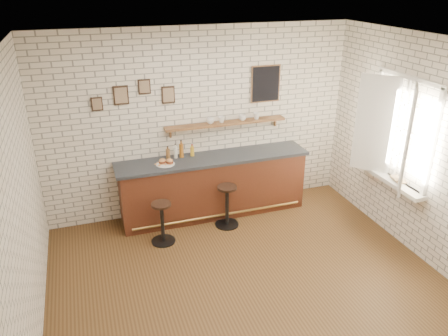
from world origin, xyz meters
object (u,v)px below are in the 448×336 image
(sandwich_plate, at_px, (165,164))
(bitters_bottle_white, at_px, (176,152))
(book_lower, at_px, (394,180))
(book_upper, at_px, (393,178))
(ciabatta_sandwich, at_px, (166,161))
(shelf_cup_d, at_px, (256,116))
(bar_counter, at_px, (214,185))
(bar_stool_right, at_px, (227,205))
(condiment_bottle_yellow, at_px, (192,151))
(bitters_bottle_brown, at_px, (168,154))
(shelf_cup_c, at_px, (242,118))
(shelf_cup_b, at_px, (221,120))
(bar_stool_left, at_px, (162,221))
(shelf_cup_a, at_px, (210,121))
(bitters_bottle_amber, at_px, (181,150))

(sandwich_plate, xyz_separation_m, bitters_bottle_white, (0.21, 0.21, 0.09))
(book_lower, height_order, book_upper, book_upper)
(ciabatta_sandwich, relative_size, book_upper, 1.24)
(ciabatta_sandwich, distance_m, shelf_cup_d, 1.67)
(shelf_cup_d, bearing_deg, bar_counter, -168.32)
(bitters_bottle_white, height_order, book_lower, bitters_bottle_white)
(bitters_bottle_white, height_order, shelf_cup_d, shelf_cup_d)
(bar_counter, relative_size, ciabatta_sandwich, 12.16)
(bar_stool_right, bearing_deg, book_upper, -25.66)
(shelf_cup_d, bearing_deg, bar_stool_right, -140.72)
(bar_counter, distance_m, condiment_bottle_yellow, 0.68)
(sandwich_plate, relative_size, bitters_bottle_brown, 1.34)
(sandwich_plate, bearing_deg, shelf_cup_d, 9.01)
(bitters_bottle_brown, bearing_deg, shelf_cup_c, 2.07)
(shelf_cup_c, bearing_deg, bar_counter, 110.16)
(bitters_bottle_brown, distance_m, condiment_bottle_yellow, 0.39)
(book_upper, bearing_deg, shelf_cup_b, 153.30)
(bar_stool_left, relative_size, shelf_cup_b, 6.03)
(sandwich_plate, relative_size, shelf_cup_b, 2.61)
(shelf_cup_a, distance_m, book_upper, 2.87)
(bitters_bottle_white, height_order, book_upper, bitters_bottle_white)
(bitters_bottle_brown, relative_size, bitters_bottle_white, 0.89)
(bitters_bottle_brown, distance_m, shelf_cup_b, 1.01)
(shelf_cup_b, bearing_deg, sandwich_plate, 128.77)
(sandwich_plate, distance_m, bitters_bottle_amber, 0.38)
(shelf_cup_b, bearing_deg, bitters_bottle_amber, 118.26)
(ciabatta_sandwich, xyz_separation_m, book_upper, (3.03, -1.44, -0.10))
(condiment_bottle_yellow, bearing_deg, bar_counter, -27.27)
(bitters_bottle_brown, xyz_separation_m, book_upper, (2.96, -1.65, -0.13))
(bar_stool_right, xyz_separation_m, shelf_cup_d, (0.73, 0.64, 1.19))
(sandwich_plate, height_order, shelf_cup_c, shelf_cup_c)
(bar_stool_left, distance_m, shelf_cup_a, 1.75)
(bitters_bottle_amber, distance_m, shelf_cup_b, 0.80)
(condiment_bottle_yellow, distance_m, book_upper, 3.05)
(ciabatta_sandwich, height_order, shelf_cup_b, shelf_cup_b)
(bar_counter, distance_m, bitters_bottle_brown, 0.92)
(condiment_bottle_yellow, xyz_separation_m, shelf_cup_d, (1.11, 0.05, 0.46))
(book_upper, bearing_deg, shelf_cup_c, 147.86)
(bitters_bottle_brown, distance_m, bar_stool_left, 1.10)
(bitters_bottle_brown, distance_m, book_lower, 3.40)
(book_upper, bearing_deg, shelf_cup_d, 143.45)
(condiment_bottle_yellow, distance_m, bar_stool_right, 1.02)
(sandwich_plate, bearing_deg, bitters_bottle_amber, 34.16)
(shelf_cup_c, bearing_deg, bar_stool_right, 143.71)
(bitters_bottle_amber, height_order, shelf_cup_a, shelf_cup_a)
(ciabatta_sandwich, distance_m, bitters_bottle_brown, 0.22)
(ciabatta_sandwich, height_order, book_lower, ciabatta_sandwich)
(ciabatta_sandwich, distance_m, shelf_cup_a, 0.96)
(bar_counter, height_order, bitters_bottle_brown, bitters_bottle_brown)
(sandwich_plate, xyz_separation_m, bitters_bottle_brown, (0.09, 0.21, 0.08))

